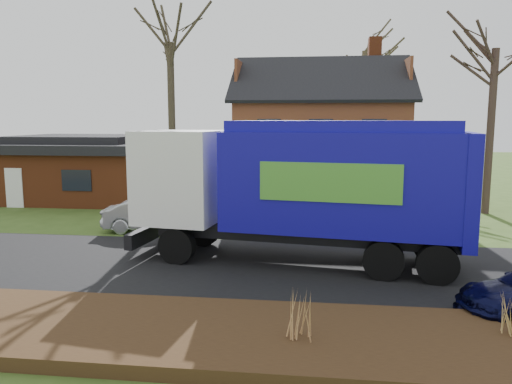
# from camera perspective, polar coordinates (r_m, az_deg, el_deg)

# --- Properties ---
(ground) EXTENTS (120.00, 120.00, 0.00)m
(ground) POSITION_cam_1_polar(r_m,az_deg,el_deg) (15.83, -0.04, -8.69)
(ground) COLOR #354F1A
(ground) RESTS_ON ground
(road) EXTENTS (80.00, 7.00, 0.02)m
(road) POSITION_cam_1_polar(r_m,az_deg,el_deg) (15.83, -0.04, -8.66)
(road) COLOR black
(road) RESTS_ON ground
(mulch_verge) EXTENTS (80.00, 3.50, 0.30)m
(mulch_verge) POSITION_cam_1_polar(r_m,az_deg,el_deg) (10.87, -3.66, -16.04)
(mulch_verge) COLOR black
(mulch_verge) RESTS_ON ground
(main_house) EXTENTS (12.95, 8.95, 9.26)m
(main_house) POSITION_cam_1_polar(r_m,az_deg,el_deg) (28.94, 6.36, 7.06)
(main_house) COLOR beige
(main_house) RESTS_ON ground
(ranch_house) EXTENTS (9.80, 8.20, 3.70)m
(ranch_house) POSITION_cam_1_polar(r_m,az_deg,el_deg) (31.40, -19.20, 2.69)
(ranch_house) COLOR brown
(ranch_house) RESTS_ON ground
(garbage_truck) EXTENTS (11.01, 4.32, 4.59)m
(garbage_truck) POSITION_cam_1_polar(r_m,az_deg,el_deg) (15.99, 5.52, 1.14)
(garbage_truck) COLOR black
(garbage_truck) RESTS_ON ground
(silver_sedan) EXTENTS (4.29, 1.93, 1.37)m
(silver_sedan) POSITION_cam_1_polar(r_m,az_deg,el_deg) (21.20, -11.52, -2.60)
(silver_sedan) COLOR #9FA3A6
(silver_sedan) RESTS_ON ground
(tree_front_west) EXTENTS (3.89, 3.89, 11.57)m
(tree_front_west) POSITION_cam_1_polar(r_m,az_deg,el_deg) (25.74, -9.88, 19.17)
(tree_front_west) COLOR #3A3122
(tree_front_west) RESTS_ON ground
(tree_front_east) EXTENTS (4.10, 4.10, 11.40)m
(tree_front_east) POSITION_cam_1_polar(r_m,az_deg,el_deg) (27.30, 25.92, 17.27)
(tree_front_east) COLOR #3E2E25
(tree_front_east) RESTS_ON ground
(tree_back) EXTENTS (4.12, 4.12, 13.04)m
(tree_back) POSITION_cam_1_polar(r_m,az_deg,el_deg) (39.00, 12.37, 17.33)
(tree_back) COLOR #443A29
(tree_back) RESTS_ON ground
(grass_clump_mid) EXTENTS (0.37, 0.30, 1.03)m
(grass_clump_mid) POSITION_cam_1_polar(r_m,az_deg,el_deg) (10.17, 5.16, -13.74)
(grass_clump_mid) COLOR #B1824E
(grass_clump_mid) RESTS_ON mulch_verge
(grass_clump_east) EXTENTS (0.33, 0.27, 0.83)m
(grass_clump_east) POSITION_cam_1_polar(r_m,az_deg,el_deg) (11.65, 26.73, -12.24)
(grass_clump_east) COLOR tan
(grass_clump_east) RESTS_ON mulch_verge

